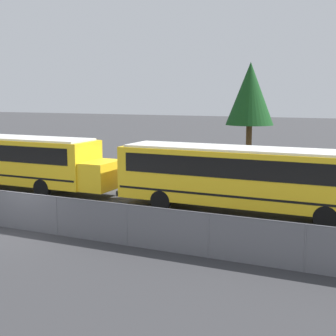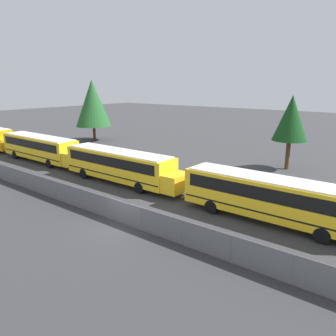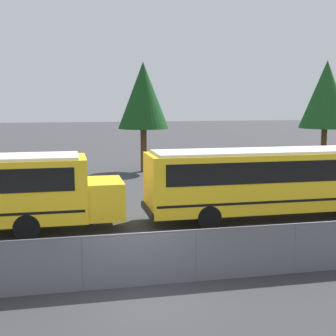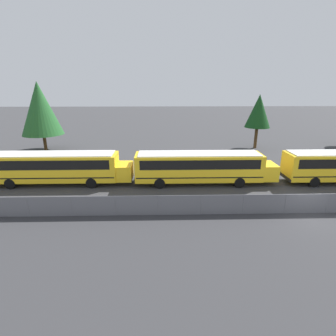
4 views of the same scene
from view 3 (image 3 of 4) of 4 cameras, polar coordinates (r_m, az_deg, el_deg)
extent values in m
plane|color=#38383A|center=(13.27, -3.38, -14.18)|extent=(200.00, 200.00, 0.00)
cube|color=#9EA0A5|center=(13.00, -3.41, -11.13)|extent=(94.87, 0.03, 1.50)
cube|color=slate|center=(12.99, -3.40, -11.15)|extent=(94.87, 0.01, 1.50)
cylinder|color=slate|center=(12.77, -3.44, -7.96)|extent=(94.87, 0.05, 0.05)
cylinder|color=slate|center=(12.87, -10.29, -11.45)|extent=(0.07, 0.07, 1.50)
cylinder|color=slate|center=(13.30, 3.24, -10.67)|extent=(0.07, 0.07, 1.50)
cylinder|color=slate|center=(14.39, 15.24, -9.48)|extent=(0.07, 0.07, 1.50)
cube|color=yellow|center=(18.82, -7.73, -3.64)|extent=(1.40, 2.31, 1.45)
cylinder|color=black|center=(20.09, -16.33, -5.25)|extent=(0.97, 0.28, 0.97)
cylinder|color=black|center=(17.90, -16.84, -6.92)|extent=(0.97, 0.28, 0.97)
cube|color=yellow|center=(20.68, 13.76, -1.37)|extent=(11.70, 2.51, 2.41)
cube|color=black|center=(20.60, 13.81, 0.08)|extent=(10.77, 2.55, 0.87)
cube|color=black|center=(20.80, 13.70, -3.20)|extent=(11.47, 2.54, 0.10)
cube|color=black|center=(19.09, -2.56, -5.16)|extent=(0.12, 2.51, 0.24)
cube|color=silver|center=(20.51, 13.88, 2.09)|extent=(11.12, 2.26, 0.10)
cylinder|color=black|center=(20.69, 3.15, -4.54)|extent=(0.97, 0.28, 0.97)
cylinder|color=black|center=(18.57, 5.01, -6.04)|extent=(0.97, 0.28, 0.97)
cylinder|color=#51381E|center=(33.45, -2.98, 2.20)|extent=(0.44, 0.44, 3.08)
cone|color=#144219|center=(33.27, -3.04, 8.84)|extent=(3.58, 3.58, 4.66)
cylinder|color=#51381E|center=(38.89, 18.44, 2.51)|extent=(0.44, 0.44, 2.91)
cone|color=#194C1E|center=(38.73, 18.71, 8.50)|extent=(4.02, 4.02, 5.22)
camera|label=1|loc=(14.53, 85.29, 1.67)|focal=50.00mm
camera|label=2|loc=(16.73, 85.37, 13.85)|focal=35.00mm
camera|label=4|loc=(10.66, -133.79, 15.93)|focal=28.00mm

